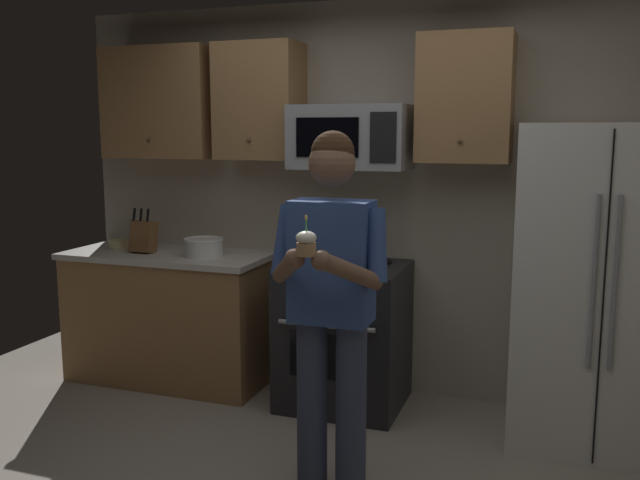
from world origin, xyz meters
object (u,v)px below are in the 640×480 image
at_px(microwave, 351,137).
at_px(knife_block, 144,236).
at_px(refrigerator, 600,287).
at_px(cupcake, 306,243).
at_px(bowl_small_colored, 118,244).
at_px(oven_range, 344,335).
at_px(bowl_large_white, 204,247).
at_px(person, 331,294).

distance_m(microwave, knife_block, 1.62).
relative_size(refrigerator, cupcake, 10.35).
relative_size(microwave, bowl_small_colored, 5.48).
bearing_deg(oven_range, knife_block, -178.85).
bearing_deg(microwave, oven_range, -90.02).
distance_m(bowl_large_white, bowl_small_colored, 0.74).
height_order(knife_block, person, person).
relative_size(bowl_large_white, person, 0.15).
bearing_deg(person, knife_block, 149.05).
bearing_deg(microwave, bowl_large_white, -171.65).
height_order(microwave, knife_block, microwave).
distance_m(oven_range, person, 1.22).
distance_m(bowl_small_colored, cupcake, 2.49).
xyz_separation_m(oven_range, knife_block, (-1.46, -0.03, 0.57)).
bearing_deg(cupcake, oven_range, 100.85).
bearing_deg(microwave, knife_block, -174.19).
distance_m(oven_range, knife_block, 1.57).
bearing_deg(oven_range, microwave, 89.98).
relative_size(oven_range, bowl_small_colored, 6.90).
distance_m(microwave, bowl_large_white, 1.24).
xyz_separation_m(oven_range, bowl_small_colored, (-1.73, 0.05, 0.49)).
bearing_deg(knife_block, bowl_large_white, 0.40).
xyz_separation_m(refrigerator, bowl_small_colored, (-3.23, 0.08, 0.05)).
bearing_deg(knife_block, microwave, 5.81).
bearing_deg(bowl_large_white, knife_block, -179.60).
bearing_deg(microwave, person, -77.29).
relative_size(oven_range, microwave, 1.26).
xyz_separation_m(bowl_large_white, bowl_small_colored, (-0.74, 0.07, -0.03)).
bearing_deg(bowl_small_colored, refrigerator, -1.50).
distance_m(knife_block, bowl_large_white, 0.47).
height_order(refrigerator, knife_block, refrigerator).
height_order(bowl_large_white, cupcake, cupcake).
distance_m(refrigerator, person, 1.61).
bearing_deg(oven_range, person, -75.92).
relative_size(knife_block, cupcake, 1.84).
distance_m(microwave, bowl_small_colored, 1.89).
height_order(oven_range, cupcake, cupcake).
relative_size(person, cupcake, 10.13).
height_order(bowl_large_white, bowl_small_colored, bowl_large_white).
xyz_separation_m(oven_range, refrigerator, (1.50, -0.04, 0.44)).
xyz_separation_m(microwave, refrigerator, (1.50, -0.16, -0.82)).
distance_m(refrigerator, bowl_large_white, 2.49).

